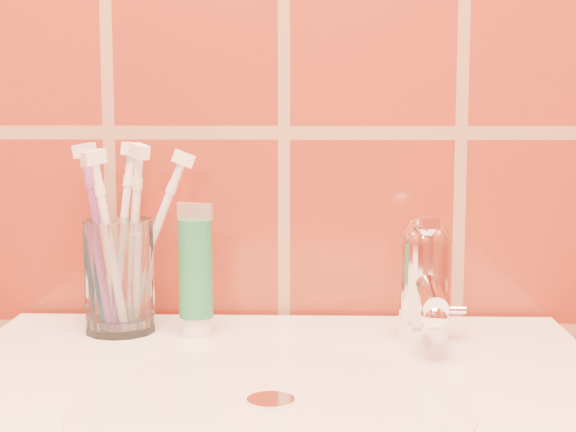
{
  "coord_description": "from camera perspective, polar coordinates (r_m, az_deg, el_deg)",
  "views": [
    {
      "loc": [
        0.03,
        0.28,
        1.07
      ],
      "look_at": [
        0.01,
        1.08,
        0.97
      ],
      "focal_mm": 55.0,
      "sensor_mm": 36.0,
      "label": 1
    }
  ],
  "objects": [
    {
      "name": "toothbrush_1",
      "position": [
        0.85,
        -11.45,
        -1.81
      ],
      "size": [
        0.08,
        0.08,
        0.19
      ],
      "primitive_type": null,
      "rotation": [
        0.16,
        0.0,
        -0.89
      ],
      "color": "white",
      "rests_on": "glass_tumbler"
    },
    {
      "name": "toothbrush_4",
      "position": [
        0.89,
        -12.09,
        -1.62
      ],
      "size": [
        0.12,
        0.14,
        0.19
      ],
      "primitive_type": null,
      "rotation": [
        0.35,
        0.0,
        -2.59
      ],
      "color": "navy",
      "rests_on": "glass_tumbler"
    },
    {
      "name": "faucet",
      "position": [
        0.83,
        8.86,
        -3.8
      ],
      "size": [
        0.05,
        0.11,
        0.12
      ],
      "color": "white",
      "rests_on": "pedestal_sink"
    },
    {
      "name": "glass_tumbler",
      "position": [
        0.87,
        -10.86,
        -3.83
      ],
      "size": [
        0.09,
        0.09,
        0.11
      ],
      "primitive_type": "cylinder",
      "rotation": [
        0.0,
        0.0,
        0.43
      ],
      "color": "white",
      "rests_on": "pedestal_sink"
    },
    {
      "name": "toothbrush_0",
      "position": [
        0.88,
        -8.81,
        -1.62
      ],
      "size": [
        0.12,
        0.11,
        0.18
      ],
      "primitive_type": null,
      "rotation": [
        0.38,
        0.0,
        1.82
      ],
      "color": "silver",
      "rests_on": "glass_tumbler"
    },
    {
      "name": "toothpaste_tube",
      "position": [
        0.85,
        -5.99,
        -3.76
      ],
      "size": [
        0.04,
        0.03,
        0.13
      ],
      "rotation": [
        0.0,
        0.0,
        -0.36
      ],
      "color": "white",
      "rests_on": "pedestal_sink"
    },
    {
      "name": "toothbrush_5",
      "position": [
        0.86,
        -9.94,
        -1.52
      ],
      "size": [
        0.08,
        0.08,
        0.2
      ],
      "primitive_type": null,
      "rotation": [
        0.16,
        0.0,
        0.75
      ],
      "color": "silver",
      "rests_on": "glass_tumbler"
    },
    {
      "name": "toothbrush_3",
      "position": [
        0.89,
        -10.67,
        -1.32
      ],
      "size": [
        0.08,
        0.1,
        0.2
      ],
      "primitive_type": null,
      "rotation": [
        0.21,
        0.0,
        2.71
      ],
      "color": "white",
      "rests_on": "glass_tumbler"
    },
    {
      "name": "toothbrush_2",
      "position": [
        0.87,
        -12.07,
        -1.51
      ],
      "size": [
        0.08,
        0.07,
        0.19
      ],
      "primitive_type": null,
      "rotation": [
        0.17,
        0.0,
        -1.94
      ],
      "color": "#914CA4",
      "rests_on": "glass_tumbler"
    }
  ]
}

